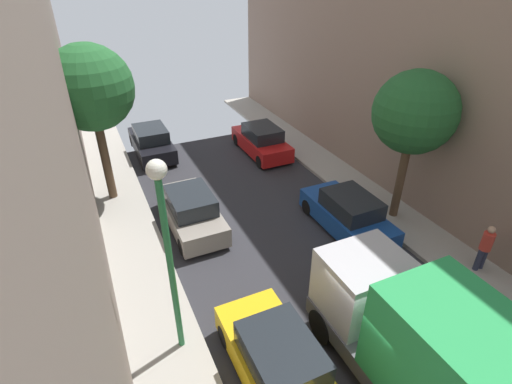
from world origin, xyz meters
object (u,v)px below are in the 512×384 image
at_px(parked_car_right_4, 261,141).
at_px(street_tree_0, 90,89).
at_px(parked_car_right_3, 348,214).
at_px(lamp_post, 166,236).
at_px(delivery_truck, 440,364).
at_px(parked_car_left_5, 152,142).
at_px(parked_car_left_4, 191,211).
at_px(street_tree_1, 415,113).
at_px(pedestrian, 485,247).
at_px(parked_car_left_3, 279,363).

height_order(parked_car_right_4, street_tree_0, street_tree_0).
distance_m(parked_car_right_3, lamp_post, 8.34).
height_order(parked_car_right_3, delivery_truck, delivery_truck).
height_order(parked_car_left_5, street_tree_0, street_tree_0).
bearing_deg(parked_car_right_4, parked_car_left_5, 157.01).
bearing_deg(parked_car_left_4, delivery_truck, -74.06).
distance_m(street_tree_0, street_tree_1, 11.97).
xyz_separation_m(delivery_truck, pedestrian, (5.27, 2.88, -0.71)).
xyz_separation_m(delivery_truck, lamp_post, (-4.60, 4.10, 2.00)).
bearing_deg(lamp_post, delivery_truck, -41.70).
bearing_deg(parked_car_right_3, parked_car_right_4, 90.00).
relative_size(parked_car_right_3, parked_car_right_4, 1.00).
height_order(parked_car_right_4, pedestrian, pedestrian).
bearing_deg(parked_car_right_3, parked_car_left_5, 118.32).
distance_m(parked_car_right_3, pedestrian, 4.63).
bearing_deg(street_tree_0, parked_car_right_4, 11.17).
distance_m(parked_car_left_3, street_tree_1, 9.61).
bearing_deg(parked_car_left_4, lamp_post, -109.54).
bearing_deg(street_tree_1, pedestrian, -84.84).
bearing_deg(delivery_truck, street_tree_1, 53.26).
height_order(parked_car_left_5, parked_car_right_4, same).
bearing_deg(parked_car_right_4, pedestrian, -77.48).
bearing_deg(parked_car_right_3, lamp_post, -160.28).
xyz_separation_m(parked_car_right_4, lamp_post, (-7.30, -10.35, 3.07)).
xyz_separation_m(parked_car_left_4, pedestrian, (7.97, -6.58, 0.35)).
bearing_deg(parked_car_right_3, delivery_truck, -111.90).
height_order(parked_car_right_3, pedestrian, pedestrian).
bearing_deg(parked_car_left_5, street_tree_1, -53.00).
bearing_deg(parked_car_left_5, parked_car_left_4, -90.00).
height_order(street_tree_0, lamp_post, street_tree_0).
height_order(parked_car_left_4, pedestrian, pedestrian).
height_order(parked_car_right_3, street_tree_0, street_tree_0).
distance_m(parked_car_right_3, street_tree_0, 10.89).
bearing_deg(street_tree_0, delivery_truck, -67.81).
distance_m(parked_car_left_5, parked_car_right_3, 11.38).
bearing_deg(delivery_truck, parked_car_right_4, 79.41).
distance_m(parked_car_left_5, delivery_truck, 16.99).
bearing_deg(parked_car_left_3, parked_car_left_4, 90.00).
bearing_deg(pedestrian, parked_car_right_3, 123.79).
xyz_separation_m(parked_car_right_4, pedestrian, (2.57, -11.57, 0.35)).
bearing_deg(street_tree_0, parked_car_left_5, 56.53).
relative_size(parked_car_left_4, street_tree_0, 0.65).
distance_m(parked_car_right_4, pedestrian, 11.86).
xyz_separation_m(street_tree_1, lamp_post, (-9.53, -2.51, -0.65)).
relative_size(parked_car_right_3, lamp_post, 0.76).
bearing_deg(lamp_post, parked_car_left_4, 70.46).
distance_m(parked_car_left_4, parked_car_left_5, 7.28).
bearing_deg(parked_car_left_3, street_tree_0, 103.34).
bearing_deg(parked_car_left_5, delivery_truck, -80.84).
xyz_separation_m(parked_car_left_3, delivery_truck, (2.70, -2.11, 1.07)).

